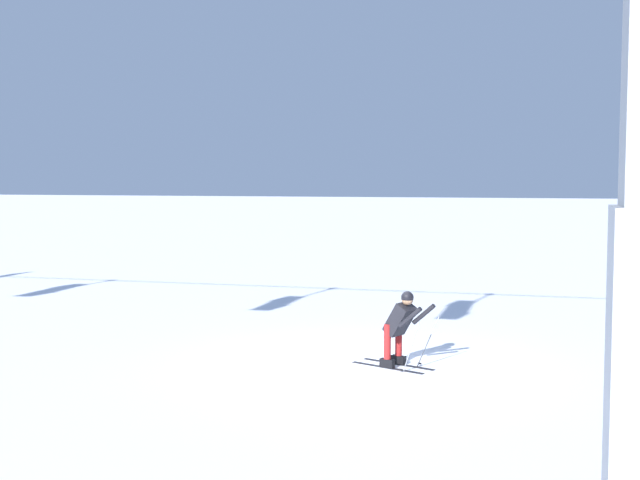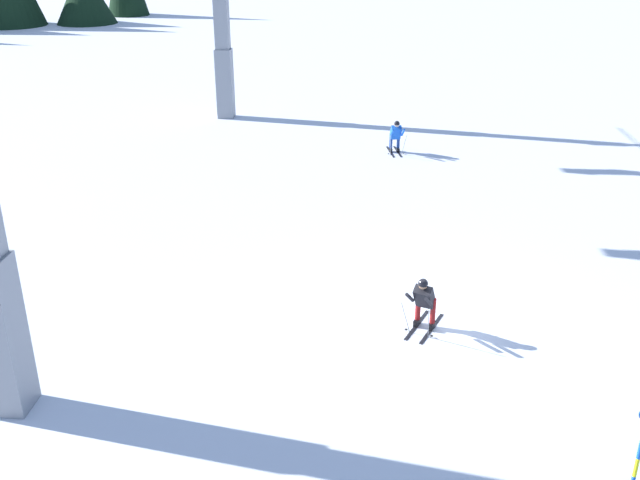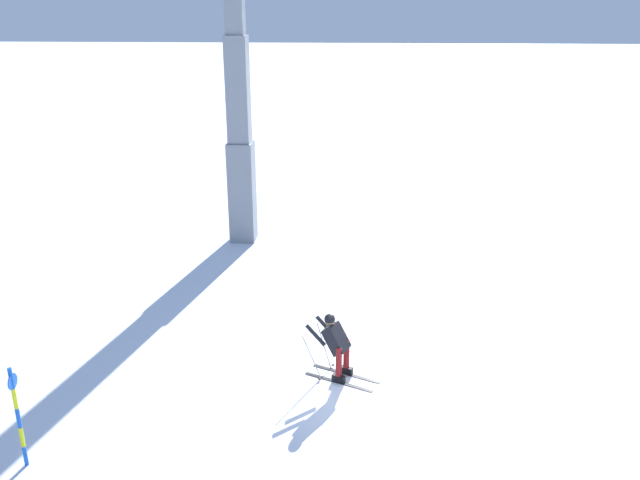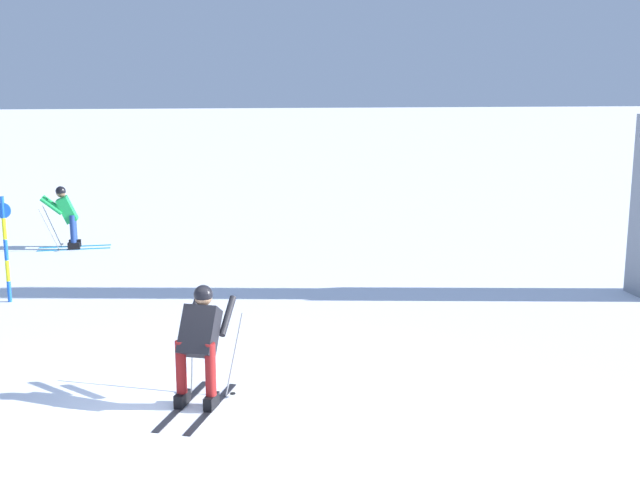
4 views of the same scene
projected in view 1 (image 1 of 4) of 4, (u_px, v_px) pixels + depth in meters
The scene contains 2 objects.
ground_plane at pixel (364, 364), 15.98m from camera, with size 260.00×260.00×0.00m, color white.
skier_carving_main at pixel (401, 323), 15.66m from camera, with size 1.68×1.16×1.58m.
Camera 1 is at (-3.43, 15.40, 3.56)m, focal length 47.26 mm.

